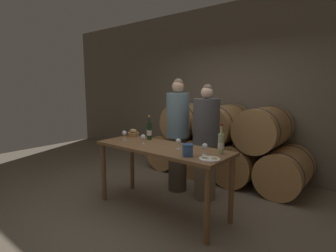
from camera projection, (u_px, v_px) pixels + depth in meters
ground_plane at (162, 210)px, 3.52m from camera, size 10.00×10.00×0.00m
stone_wall_back at (238, 89)px, 5.01m from camera, size 10.00×0.12×3.20m
barrel_stack at (222, 144)px, 4.71m from camera, size 2.89×0.95×1.33m
tasting_table at (161, 155)px, 3.41m from camera, size 1.85×0.68×0.88m
person_left at (178, 135)px, 4.09m from camera, size 0.35×0.35×1.77m
person_right at (206, 143)px, 3.78m from camera, size 0.38×0.38×1.68m
wine_bottle_red at (149, 131)px, 3.80m from camera, size 0.07×0.07×0.35m
wine_bottle_white at (221, 144)px, 2.99m from camera, size 0.07×0.07×0.35m
blue_crock at (188, 150)px, 2.91m from camera, size 0.13×0.13×0.14m
bread_basket at (133, 133)px, 4.06m from camera, size 0.18×0.18×0.12m
cheese_plate at (209, 159)px, 2.77m from camera, size 0.22×0.22×0.04m
wine_glass_far_left at (124, 133)px, 3.79m from camera, size 0.07×0.07×0.13m
wine_glass_left at (143, 137)px, 3.49m from camera, size 0.07×0.07×0.13m
wine_glass_center at (178, 142)px, 3.23m from camera, size 0.07×0.07×0.13m
wine_glass_right at (205, 147)px, 2.96m from camera, size 0.07×0.07×0.13m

